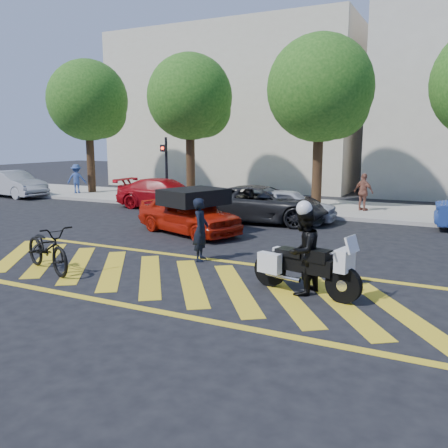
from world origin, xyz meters
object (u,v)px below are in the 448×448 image
at_px(officer_bike, 201,230).
at_px(parked_far_left, 13,184).
at_px(parked_left, 165,194).
at_px(officer_moto, 303,251).
at_px(parked_mid_left, 263,204).
at_px(red_convertible, 188,213).
at_px(parked_mid_right, 288,205).
at_px(police_motorcycle, 303,266).
at_px(bicycle, 47,248).

relative_size(officer_bike, parked_far_left, 0.38).
xyz_separation_m(officer_bike, parked_left, (-6.00, 7.49, -0.14)).
height_order(officer_bike, parked_far_left, officer_bike).
bearing_deg(officer_moto, parked_mid_left, -139.78).
height_order(red_convertible, parked_mid_right, red_convertible).
height_order(red_convertible, parked_mid_left, parked_mid_left).
relative_size(police_motorcycle, officer_moto, 1.35).
distance_m(officer_bike, police_motorcycle, 3.49).
distance_m(bicycle, parked_left, 10.50).
bearing_deg(parked_far_left, parked_left, -82.48).
xyz_separation_m(police_motorcycle, officer_moto, (-0.02, -0.01, 0.30)).
relative_size(red_convertible, parked_far_left, 0.94).
bearing_deg(parked_far_left, bicycle, -119.97).
xyz_separation_m(police_motorcycle, red_convertible, (-5.27, 4.37, 0.11)).
bearing_deg(officer_moto, officer_bike, -101.47).
relative_size(police_motorcycle, parked_mid_right, 0.64).
relative_size(officer_bike, police_motorcycle, 0.68).
distance_m(police_motorcycle, parked_mid_right, 8.63).
bearing_deg(parked_mid_right, police_motorcycle, -164.81).
bearing_deg(officer_bike, red_convertible, 20.10).
distance_m(officer_moto, red_convertible, 6.84).
xyz_separation_m(bicycle, police_motorcycle, (5.94, 1.07, 0.01)).
bearing_deg(officer_moto, red_convertible, -116.68).
distance_m(bicycle, police_motorcycle, 6.04).
bearing_deg(parked_left, parked_mid_left, -107.19).
height_order(officer_moto, red_convertible, officer_moto).
bearing_deg(red_convertible, officer_moto, -109.62).
height_order(officer_moto, parked_far_left, officer_moto).
relative_size(officer_bike, parked_mid_right, 0.44).
distance_m(officer_bike, parked_mid_left, 6.13).
relative_size(officer_moto, parked_far_left, 0.41).
xyz_separation_m(bicycle, parked_mid_left, (2.07, 8.59, 0.13)).
height_order(bicycle, parked_mid_right, parked_mid_right).
bearing_deg(bicycle, parked_far_left, 73.40).
bearing_deg(officer_bike, parked_left, 23.18).
distance_m(parked_far_left, parked_mid_left, 15.16).
xyz_separation_m(red_convertible, parked_mid_right, (2.20, 3.70, -0.06)).
relative_size(bicycle, officer_moto, 1.22).
bearing_deg(parked_mid_left, parked_mid_right, -62.45).
height_order(parked_left, parked_mid_right, parked_left).
height_order(officer_bike, bicycle, officer_bike).
relative_size(red_convertible, parked_mid_right, 1.09).
relative_size(parked_far_left, parked_mid_left, 0.86).
xyz_separation_m(police_motorcycle, parked_mid_left, (-3.87, 7.52, 0.12)).
bearing_deg(bicycle, parked_mid_right, 3.46).
bearing_deg(parked_left, police_motorcycle, -136.59).
bearing_deg(parked_far_left, officer_moto, -107.70).
distance_m(officer_bike, parked_left, 9.60).
relative_size(officer_moto, parked_left, 0.38).
bearing_deg(bicycle, parked_left, 38.80).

